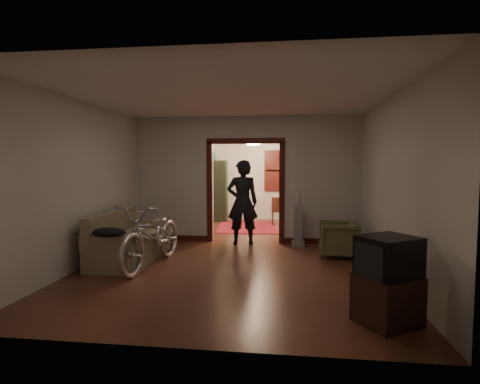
% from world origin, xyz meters
% --- Properties ---
extents(floor, '(5.00, 8.50, 0.01)m').
position_xyz_m(floor, '(0.00, 0.00, 0.00)').
color(floor, '#3F1E14').
rests_on(floor, ground).
extents(ceiling, '(5.00, 8.50, 0.01)m').
position_xyz_m(ceiling, '(0.00, 0.00, 2.80)').
color(ceiling, white).
rests_on(ceiling, floor).
extents(wall_back, '(5.00, 0.02, 2.80)m').
position_xyz_m(wall_back, '(0.00, 4.25, 1.40)').
color(wall_back, beige).
rests_on(wall_back, floor).
extents(wall_left, '(0.02, 8.50, 2.80)m').
position_xyz_m(wall_left, '(-2.50, 0.00, 1.40)').
color(wall_left, beige).
rests_on(wall_left, floor).
extents(wall_right, '(0.02, 8.50, 2.80)m').
position_xyz_m(wall_right, '(2.50, 0.00, 1.40)').
color(wall_right, beige).
rests_on(wall_right, floor).
extents(partition_wall, '(5.00, 0.14, 2.80)m').
position_xyz_m(partition_wall, '(0.00, 0.75, 1.40)').
color(partition_wall, beige).
rests_on(partition_wall, floor).
extents(door_casing, '(1.74, 0.20, 2.32)m').
position_xyz_m(door_casing, '(0.00, 0.75, 1.10)').
color(door_casing, '#3F120E').
rests_on(door_casing, floor).
extents(far_window, '(0.98, 0.06, 1.28)m').
position_xyz_m(far_window, '(0.70, 4.21, 1.55)').
color(far_window, black).
rests_on(far_window, wall_back).
extents(chandelier, '(0.24, 0.24, 0.24)m').
position_xyz_m(chandelier, '(0.00, 2.50, 2.35)').
color(chandelier, '#FFE0A5').
rests_on(chandelier, ceiling).
extents(light_switch, '(0.08, 0.01, 0.12)m').
position_xyz_m(light_switch, '(1.05, 0.68, 1.25)').
color(light_switch, silver).
rests_on(light_switch, partition_wall).
extents(sofa, '(0.90, 1.94, 0.89)m').
position_xyz_m(sofa, '(-1.90, -1.16, 0.44)').
color(sofa, '#76704F').
rests_on(sofa, floor).
extents(rolled_paper, '(0.09, 0.74, 0.09)m').
position_xyz_m(rolled_paper, '(-1.80, -0.86, 0.53)').
color(rolled_paper, beige).
rests_on(rolled_paper, sofa).
extents(jacket, '(0.52, 0.39, 0.15)m').
position_xyz_m(jacket, '(-1.85, -2.07, 0.68)').
color(jacket, black).
rests_on(jacket, sofa).
extents(bicycle, '(0.93, 2.13, 1.09)m').
position_xyz_m(bicycle, '(-1.35, -1.50, 0.54)').
color(bicycle, silver).
rests_on(bicycle, floor).
extents(armchair, '(0.76, 0.75, 0.66)m').
position_xyz_m(armchair, '(1.89, -0.42, 0.33)').
color(armchair, brown).
rests_on(armchair, floor).
extents(tv_stand, '(0.78, 0.77, 0.53)m').
position_xyz_m(tv_stand, '(2.01, -3.43, 0.27)').
color(tv_stand, black).
rests_on(tv_stand, floor).
extents(crt_tv, '(0.74, 0.72, 0.48)m').
position_xyz_m(crt_tv, '(2.01, -3.43, 0.72)').
color(crt_tv, black).
rests_on(crt_tv, tv_stand).
extents(vacuum, '(0.29, 0.24, 0.89)m').
position_xyz_m(vacuum, '(1.16, 0.40, 0.45)').
color(vacuum, gray).
rests_on(vacuum, floor).
extents(person, '(0.75, 0.58, 1.84)m').
position_xyz_m(person, '(-0.04, 0.46, 0.92)').
color(person, black).
rests_on(person, floor).
extents(oriental_rug, '(1.79, 2.24, 0.02)m').
position_xyz_m(oriental_rug, '(-0.17, 2.66, 0.01)').
color(oriental_rug, maroon).
rests_on(oriental_rug, floor).
extents(locker, '(1.00, 0.66, 1.87)m').
position_xyz_m(locker, '(-1.35, 3.71, 0.93)').
color(locker, '#223822').
rests_on(locker, floor).
extents(globe, '(0.28, 0.28, 0.28)m').
position_xyz_m(globe, '(-1.35, 3.71, 1.94)').
color(globe, '#1E5972').
rests_on(globe, locker).
extents(desk, '(1.02, 0.71, 0.69)m').
position_xyz_m(desk, '(1.20, 3.87, 0.34)').
color(desk, '#331711').
rests_on(desk, floor).
extents(desk_chair, '(0.45, 0.45, 0.82)m').
position_xyz_m(desk_chair, '(0.68, 3.15, 0.41)').
color(desk_chair, '#331711').
rests_on(desk_chair, floor).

